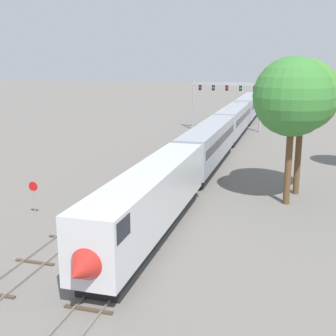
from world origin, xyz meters
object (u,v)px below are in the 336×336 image
Objects in this scene: stop_sign at (34,194)px; trackside_tree_left at (302,95)px; passenger_train at (224,130)px; signal_gantry at (227,94)px; trackside_tree_right at (293,97)px.

trackside_tree_left reaches higher than stop_sign.
trackside_tree_left is at bearing -62.73° from passenger_train.
passenger_train is 16.90m from signal_gantry.
trackside_tree_right is (-0.77, -3.27, 0.09)m from trackside_tree_left.
trackside_tree_left is at bearing -71.23° from signal_gantry.
trackside_tree_left reaches higher than signal_gantry.
trackside_tree_right is at bearing -103.21° from trackside_tree_left.
trackside_tree_right reaches higher than signal_gantry.
passenger_train is at bearing 112.03° from trackside_tree_right.
stop_sign is at bearing -148.40° from trackside_tree_left.
trackside_tree_right reaches higher than passenger_train.
trackside_tree_left is 3.36m from trackside_tree_right.
stop_sign is at bearing -99.30° from signal_gantry.
signal_gantry is 40.14m from trackside_tree_right.
stop_sign is (-7.75, -47.31, -4.39)m from signal_gantry.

